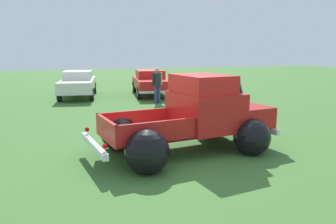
{
  "coord_description": "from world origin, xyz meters",
  "views": [
    {
      "loc": [
        -3.0,
        -7.33,
        2.49
      ],
      "look_at": [
        0.0,
        1.09,
        0.83
      ],
      "focal_mm": 34.83,
      "sensor_mm": 36.0,
      "label": 1
    }
  ],
  "objects_px": {
    "show_car_1": "(150,82)",
    "spectator_0": "(157,83)",
    "vintage_pickup_truck": "(196,121)",
    "show_car_0": "(78,83)"
  },
  "relations": [
    {
      "from": "show_car_0",
      "to": "show_car_1",
      "type": "distance_m",
      "value": 4.04
    },
    {
      "from": "show_car_0",
      "to": "vintage_pickup_truck",
      "type": "bearing_deg",
      "value": 19.82
    },
    {
      "from": "vintage_pickup_truck",
      "to": "spectator_0",
      "type": "relative_size",
      "value": 2.78
    },
    {
      "from": "vintage_pickup_truck",
      "to": "show_car_1",
      "type": "xyz_separation_m",
      "value": [
        1.96,
        10.69,
        0.03
      ]
    },
    {
      "from": "show_car_0",
      "to": "show_car_1",
      "type": "bearing_deg",
      "value": 91.28
    },
    {
      "from": "show_car_1",
      "to": "spectator_0",
      "type": "bearing_deg",
      "value": -1.37
    },
    {
      "from": "show_car_1",
      "to": "spectator_0",
      "type": "height_order",
      "value": "spectator_0"
    },
    {
      "from": "show_car_0",
      "to": "spectator_0",
      "type": "relative_size",
      "value": 2.86
    },
    {
      "from": "vintage_pickup_truck",
      "to": "show_car_0",
      "type": "distance_m",
      "value": 11.45
    },
    {
      "from": "show_car_1",
      "to": "spectator_0",
      "type": "distance_m",
      "value": 3.13
    }
  ]
}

